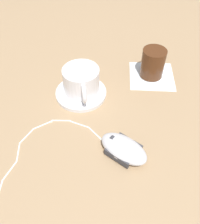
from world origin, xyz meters
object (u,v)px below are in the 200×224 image
(saucer, at_px, (81,93))
(coffee_cup, at_px, (81,81))
(drinking_glass, at_px, (153,63))
(computer_mouse, at_px, (124,149))

(saucer, distance_m, coffee_cup, 0.04)
(coffee_cup, relative_size, drinking_glass, 1.53)
(coffee_cup, bearing_deg, saucer, -48.56)
(saucer, relative_size, drinking_glass, 1.65)
(saucer, bearing_deg, computer_mouse, 18.49)
(drinking_glass, bearing_deg, computer_mouse, -30.08)
(computer_mouse, distance_m, drinking_glass, 0.27)
(coffee_cup, xyz_separation_m, computer_mouse, (0.19, 0.06, -0.03))
(saucer, xyz_separation_m, coffee_cup, (-0.00, 0.00, 0.04))
(computer_mouse, bearing_deg, coffee_cup, -162.72)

